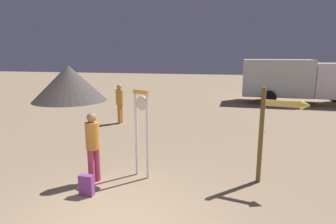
{
  "coord_description": "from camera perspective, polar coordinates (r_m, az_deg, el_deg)",
  "views": [
    {
      "loc": [
        1.89,
        -4.15,
        3.11
      ],
      "look_at": [
        -0.09,
        4.94,
        1.2
      ],
      "focal_mm": 30.42,
      "sensor_mm": 36.0,
      "label": 1
    }
  ],
  "objects": [
    {
      "name": "box_truck_near",
      "position": [
        19.8,
        23.57,
        6.09
      ],
      "size": [
        6.45,
        2.69,
        2.75
      ],
      "color": "silver",
      "rests_on": "ground_plane"
    },
    {
      "name": "backpack",
      "position": [
        6.79,
        -16.0,
        -13.94
      ],
      "size": [
        0.32,
        0.19,
        0.48
      ],
      "color": "#833C8E",
      "rests_on": "ground_plane"
    },
    {
      "name": "arrow_sign",
      "position": [
        7.08,
        21.08,
        -1.91
      ],
      "size": [
        1.07,
        0.4,
        2.34
      ],
      "color": "brown",
      "rests_on": "ground_plane"
    },
    {
      "name": "dome_tent",
      "position": [
        20.13,
        -19.22,
        5.48
      ],
      "size": [
        4.88,
        4.88,
        2.38
      ],
      "color": "#4C4540",
      "rests_on": "ground_plane"
    },
    {
      "name": "standing_clock",
      "position": [
        7.14,
        -5.29,
        -2.67
      ],
      "size": [
        0.45,
        0.26,
        2.25
      ],
      "color": "white",
      "rests_on": "ground_plane"
    },
    {
      "name": "person_near_clock",
      "position": [
        7.14,
        -14.8,
        -6.19
      ],
      "size": [
        0.33,
        0.33,
        1.74
      ],
      "color": "#BB3E64",
      "rests_on": "ground_plane"
    },
    {
      "name": "person_distant",
      "position": [
        12.99,
        -9.63,
        2.05
      ],
      "size": [
        0.34,
        0.34,
        1.78
      ],
      "color": "orange",
      "rests_on": "ground_plane"
    }
  ]
}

